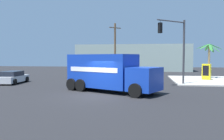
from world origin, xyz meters
TOP-DOWN VIEW (x-y plane):
  - ground_plane at (0.00, 0.00)m, footprint 100.00×100.00m
  - sidewalk_corner_far at (12.09, 12.09)m, footprint 10.80×10.80m
  - delivery_truck at (0.62, 2.06)m, footprint 8.00×5.83m
  - traffic_light_primary at (6.47, 6.86)m, footprint 2.86×2.42m
  - sedan_silver at (-10.43, 6.34)m, footprint 2.33×4.44m
  - vending_machine_red at (10.66, 12.27)m, footprint 1.14×1.07m
  - palm_tree_far at (11.46, 14.33)m, footprint 3.12×2.96m
  - utility_pole at (-1.28, 19.86)m, footprint 1.66×1.62m
  - building_backdrop at (0.84, 31.49)m, footprint 22.86×6.00m

SIDE VIEW (x-z plane):
  - ground_plane at x=0.00m, z-range 0.00..0.00m
  - sidewalk_corner_far at x=12.09m, z-range 0.00..0.14m
  - sedan_silver at x=-10.43m, z-range -0.03..1.28m
  - vending_machine_red at x=10.66m, z-range 0.14..1.99m
  - delivery_truck at x=0.62m, z-range 0.05..3.06m
  - building_backdrop at x=0.84m, z-range 0.00..5.33m
  - palm_tree_far at x=11.46m, z-range 1.05..5.40m
  - utility_pole at x=-1.28m, z-range 0.14..8.23m
  - traffic_light_primary at x=6.47m, z-range 1.08..7.38m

